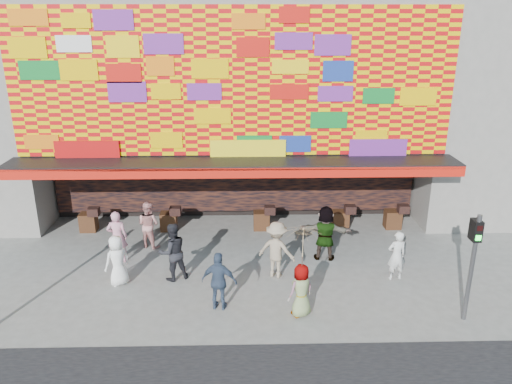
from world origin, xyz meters
TOP-DOWN VIEW (x-y plane):
  - ground at (0.00, 0.00)m, footprint 90.00×90.00m
  - shop_building at (0.00, 8.18)m, footprint 15.20×9.40m
  - signal_right at (6.20, -1.50)m, footprint 0.22×0.20m
  - ped_a at (-3.44, 0.59)m, footprint 0.91×0.87m
  - ped_b at (-3.78, 2.06)m, footprint 0.68×0.48m
  - ped_c at (-1.83, 0.87)m, footprint 1.10×1.01m
  - ped_d at (1.33, 0.96)m, footprint 1.34×1.08m
  - ped_e at (-0.35, -0.82)m, footprint 1.05×0.61m
  - ped_f at (3.00, 2.10)m, footprint 1.78×0.82m
  - ped_g at (1.85, -1.20)m, footprint 0.87×0.78m
  - ped_h at (4.97, 0.70)m, footprint 0.63×0.46m
  - ped_i at (-2.98, 3.19)m, footprint 1.01×0.93m
  - parasol at (1.85, -1.20)m, footprint 1.26×1.27m

SIDE VIEW (x-z plane):
  - ground at x=0.00m, z-range 0.00..0.00m
  - ped_g at x=1.85m, z-range 0.00..1.50m
  - ped_a at x=-3.44m, z-range 0.00..1.57m
  - ped_h at x=4.97m, z-range 0.00..1.58m
  - ped_i at x=-2.98m, z-range 0.00..1.67m
  - ped_e at x=-0.35m, z-range 0.00..1.69m
  - ped_b at x=-3.78m, z-range 0.00..1.77m
  - ped_d at x=1.33m, z-range 0.00..1.80m
  - ped_c at x=-1.83m, z-range 0.00..1.83m
  - ped_f at x=3.00m, z-range 0.00..1.85m
  - signal_right at x=6.20m, z-range 0.36..3.36m
  - parasol at x=1.85m, z-range 1.22..3.06m
  - shop_building at x=0.00m, z-range 0.23..10.23m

